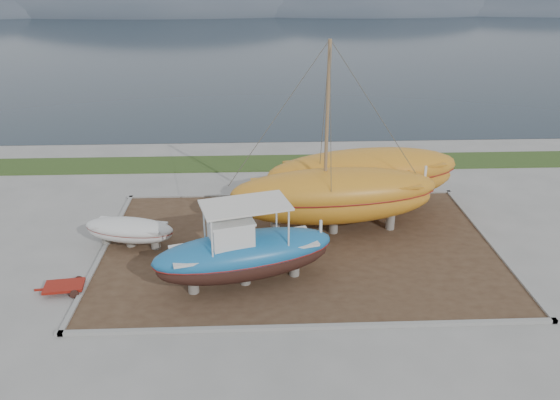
{
  "coord_description": "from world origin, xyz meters",
  "views": [
    {
      "loc": [
        -1.84,
        -18.43,
        12.51
      ],
      "look_at": [
        -0.91,
        4.0,
        2.49
      ],
      "focal_mm": 35.0,
      "sensor_mm": 36.0,
      "label": 1
    }
  ],
  "objects_px": {
    "blue_caique": "(244,245)",
    "orange_sailboat": "(337,143)",
    "white_dinghy": "(130,233)",
    "red_trailer": "(64,288)",
    "orange_bare_hull": "(363,183)"
  },
  "relations": [
    {
      "from": "white_dinghy",
      "to": "orange_bare_hull",
      "type": "relative_size",
      "value": 0.42
    },
    {
      "from": "blue_caique",
      "to": "orange_sailboat",
      "type": "xyz_separation_m",
      "value": [
        4.27,
        4.44,
        2.83
      ]
    },
    {
      "from": "red_trailer",
      "to": "blue_caique",
      "type": "bearing_deg",
      "value": -5.04
    },
    {
      "from": "orange_bare_hull",
      "to": "orange_sailboat",
      "type": "bearing_deg",
      "value": -138.21
    },
    {
      "from": "orange_bare_hull",
      "to": "red_trailer",
      "type": "relative_size",
      "value": 4.42
    },
    {
      "from": "white_dinghy",
      "to": "orange_sailboat",
      "type": "distance_m",
      "value": 10.54
    },
    {
      "from": "orange_sailboat",
      "to": "orange_bare_hull",
      "type": "distance_m",
      "value": 4.15
    },
    {
      "from": "blue_caique",
      "to": "orange_sailboat",
      "type": "relative_size",
      "value": 0.75
    },
    {
      "from": "orange_bare_hull",
      "to": "red_trailer",
      "type": "bearing_deg",
      "value": -162.66
    },
    {
      "from": "red_trailer",
      "to": "orange_sailboat",
      "type": "bearing_deg",
      "value": 14.99
    },
    {
      "from": "white_dinghy",
      "to": "red_trailer",
      "type": "bearing_deg",
      "value": -104.16
    },
    {
      "from": "orange_sailboat",
      "to": "red_trailer",
      "type": "height_order",
      "value": "orange_sailboat"
    },
    {
      "from": "blue_caique",
      "to": "orange_sailboat",
      "type": "bearing_deg",
      "value": 30.79
    },
    {
      "from": "orange_sailboat",
      "to": "red_trailer",
      "type": "relative_size",
      "value": 4.31
    },
    {
      "from": "orange_sailboat",
      "to": "red_trailer",
      "type": "xyz_separation_m",
      "value": [
        -11.63,
        -4.68,
        -4.53
      ]
    }
  ]
}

